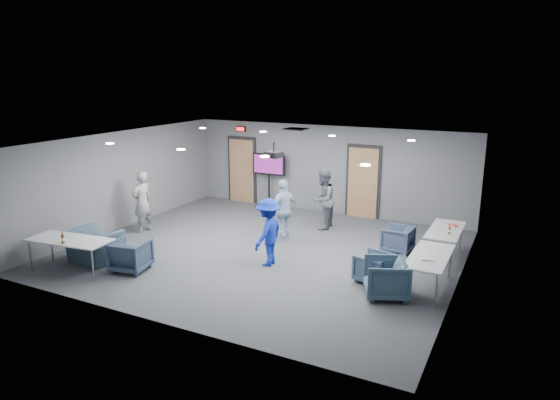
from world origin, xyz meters
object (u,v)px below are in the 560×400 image
at_px(person_d, 268,232).
at_px(table_front_left, 70,241).
at_px(tv_stand, 269,177).
at_px(chair_front_b, 93,246).
at_px(person_c, 284,210).
at_px(table_right_b, 430,258).
at_px(bottle_right, 449,230).
at_px(table_right_a, 445,231).
at_px(bottle_front, 63,239).
at_px(chair_right_c, 386,278).
at_px(chair_right_a, 397,239).
at_px(person_a, 142,202).
at_px(chair_right_b, 373,268).
at_px(projector, 274,154).
at_px(person_b, 323,199).
at_px(chair_front_a, 131,255).

relative_size(person_d, table_front_left, 0.80).
bearing_deg(tv_stand, chair_front_b, -102.55).
bearing_deg(person_c, table_front_left, -18.46).
relative_size(person_d, table_right_b, 0.88).
distance_m(table_front_left, bottle_right, 8.41).
relative_size(table_right_a, bottle_front, 6.13).
relative_size(chair_right_c, tv_stand, 0.48).
distance_m(chair_right_a, bottle_front, 7.63).
relative_size(person_a, person_c, 1.04).
height_order(chair_right_b, tv_stand, tv_stand).
bearing_deg(tv_stand, person_d, -62.27).
bearing_deg(tv_stand, projector, -60.39).
xyz_separation_m(person_b, chair_front_b, (-3.80, -4.69, -0.48)).
distance_m(person_a, chair_right_b, 6.65).
bearing_deg(table_right_b, bottle_front, 111.42).
xyz_separation_m(person_c, bottle_front, (-3.14, -4.23, 0.02)).
relative_size(person_d, chair_front_a, 2.01).
relative_size(table_front_left, tv_stand, 1.11).
bearing_deg(table_right_b, chair_right_b, 95.75).
relative_size(chair_right_b, projector, 1.69).
relative_size(table_front_left, bottle_right, 8.59).
xyz_separation_m(chair_front_b, projector, (3.46, 2.39, 2.05)).
relative_size(chair_right_b, tv_stand, 0.39).
height_order(bottle_front, bottle_right, bottle_front).
distance_m(person_c, table_front_left, 5.13).
relative_size(person_d, bottle_right, 6.90).
bearing_deg(chair_front_a, table_right_a, -158.66).
height_order(person_c, tv_stand, tv_stand).
bearing_deg(chair_right_c, bottle_right, 137.98).
relative_size(person_a, table_right_a, 0.99).
height_order(person_d, chair_front_b, person_d).
xyz_separation_m(chair_front_a, tv_stand, (0.18, 6.15, 0.64)).
xyz_separation_m(table_right_a, table_front_left, (-7.21, -4.42, 0.00)).
xyz_separation_m(table_right_a, tv_stand, (-5.87, 2.33, 0.30)).
bearing_deg(person_a, projector, 98.48).
bearing_deg(person_d, person_b, 177.90).
height_order(table_right_a, bottle_front, bottle_front).
bearing_deg(table_front_left, bottle_front, -72.07).
bearing_deg(person_a, bottle_front, 17.37).
height_order(person_a, person_b, person_b).
xyz_separation_m(person_b, chair_front_a, (-2.63, -4.74, -0.49)).
distance_m(chair_right_b, table_front_left, 6.58).
bearing_deg(bottle_right, person_d, -153.12).
height_order(person_c, chair_right_a, person_c).
height_order(person_b, chair_front_b, person_b).
distance_m(chair_right_b, chair_right_c, 0.73).
bearing_deg(table_right_a, table_front_left, 121.52).
relative_size(person_c, table_right_b, 0.92).
height_order(chair_front_a, chair_front_b, chair_front_b).
bearing_deg(person_a, chair_right_a, 109.44).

